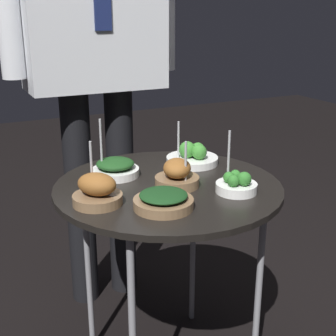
% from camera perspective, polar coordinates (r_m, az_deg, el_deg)
% --- Properties ---
extents(serving_cart, '(0.67, 0.67, 0.67)m').
position_cam_1_polar(serving_cart, '(1.40, 0.00, -3.76)').
color(serving_cart, black).
rests_on(serving_cart, ground_plane).
extents(bowl_roast_center, '(0.13, 0.13, 0.14)m').
position_cam_1_polar(bowl_roast_center, '(1.35, 1.12, -0.83)').
color(bowl_roast_center, brown).
rests_on(bowl_roast_center, serving_cart).
extents(bowl_broccoli_back_right, '(0.17, 0.17, 0.15)m').
position_cam_1_polar(bowl_broccoli_back_right, '(1.56, 2.98, 1.45)').
color(bowl_broccoli_back_right, white).
rests_on(bowl_broccoli_back_right, serving_cart).
extents(bowl_roast_mid_left, '(0.13, 0.14, 0.16)m').
position_cam_1_polar(bowl_roast_mid_left, '(1.24, -8.63, -2.81)').
color(bowl_roast_mid_left, brown).
rests_on(bowl_roast_mid_left, serving_cart).
extents(bowl_spinach_near_rim, '(0.16, 0.16, 0.05)m').
position_cam_1_polar(bowl_spinach_near_rim, '(1.21, -0.56, -3.98)').
color(bowl_spinach_near_rim, brown).
rests_on(bowl_spinach_near_rim, serving_cart).
extents(bowl_spinach_back_left, '(0.15, 0.15, 0.18)m').
position_cam_1_polar(bowl_spinach_back_left, '(1.45, -6.45, -0.00)').
color(bowl_spinach_back_left, white).
rests_on(bowl_spinach_back_left, serving_cart).
extents(bowl_broccoli_mid_right, '(0.12, 0.12, 0.17)m').
position_cam_1_polar(bowl_broccoli_mid_right, '(1.32, 8.36, -1.96)').
color(bowl_broccoli_mid_right, white).
rests_on(bowl_broccoli_mid_right, serving_cart).
extents(waiter_figure, '(0.65, 0.25, 1.77)m').
position_cam_1_polar(waiter_figure, '(1.77, -9.23, 17.48)').
color(waiter_figure, black).
rests_on(waiter_figure, ground_plane).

